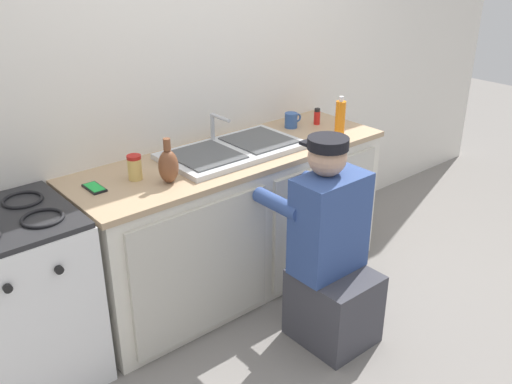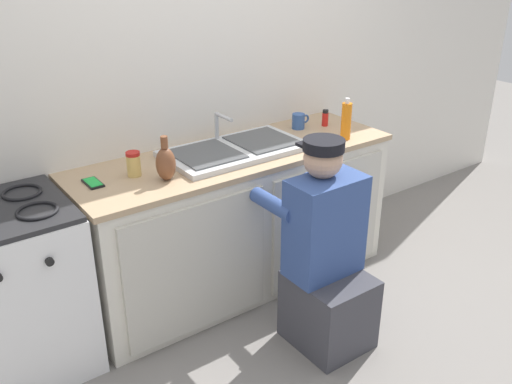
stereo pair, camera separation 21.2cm
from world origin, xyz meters
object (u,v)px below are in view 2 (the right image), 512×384
sink_double_basin (235,149)px  vase_decorative (166,163)px  condiment_jar (134,164)px  coffee_mug (299,121)px  soap_bottle_orange (346,121)px  cell_phone (93,183)px  plumber_person (326,263)px  spice_bottle_red (325,118)px  stove_range (16,291)px

sink_double_basin → vase_decorative: size_ratio=3.48×
vase_decorative → condiment_jar: vase_decorative is taller
coffee_mug → condiment_jar: (-1.17, -0.10, 0.02)m
sink_double_basin → soap_bottle_orange: 0.70m
cell_phone → condiment_jar: size_ratio=1.09×
plumber_person → sink_double_basin: bearing=95.4°
soap_bottle_orange → condiment_jar: size_ratio=1.95×
plumber_person → coffee_mug: bearing=59.2°
spice_bottle_red → vase_decorative: 1.24m
coffee_mug → soap_bottle_orange: (0.10, -0.32, 0.07)m
spice_bottle_red → soap_bottle_orange: 0.28m
sink_double_basin → condiment_jar: (-0.60, 0.02, 0.05)m
vase_decorative → plumber_person: bearing=-46.6°
spice_bottle_red → condiment_jar: condiment_jar is taller
cell_phone → sink_double_basin: bearing=-3.3°
spice_bottle_red → vase_decorative: vase_decorative is taller
sink_double_basin → stove_range: 1.34m
plumber_person → soap_bottle_orange: size_ratio=4.42×
stove_range → vase_decorative: vase_decorative is taller
cell_phone → soap_bottle_orange: 1.50m
plumber_person → vase_decorative: 0.95m
stove_range → plumber_person: size_ratio=0.79×
stove_range → condiment_jar: condiment_jar is taller
stove_range → condiment_jar: (0.67, 0.03, 0.48)m
stove_range → cell_phone: bearing=6.1°
coffee_mug → vase_decorative: 1.09m
spice_bottle_red → soap_bottle_orange: size_ratio=0.42×
cell_phone → condiment_jar: condiment_jar is taller
coffee_mug → soap_bottle_orange: size_ratio=0.50×
spice_bottle_red → vase_decorative: (-1.23, -0.18, 0.04)m
vase_decorative → condiment_jar: size_ratio=1.80×
stove_range → coffee_mug: coffee_mug is taller
sink_double_basin → cell_phone: sink_double_basin is taller
coffee_mug → stove_range: bearing=-176.2°
stove_range → vase_decorative: (0.77, -0.12, 0.51)m
sink_double_basin → condiment_jar: sink_double_basin is taller
sink_double_basin → stove_range: bearing=-179.9°
sink_double_basin → cell_phone: bearing=176.7°
plumber_person → vase_decorative: (-0.56, 0.59, 0.48)m
cell_phone → soap_bottle_orange: soap_bottle_orange is taller
sink_double_basin → plumber_person: bearing=-84.6°
plumber_person → coffee_mug: (0.50, 0.83, 0.44)m
cell_phone → coffee_mug: (1.38, 0.07, 0.04)m
cell_phone → condiment_jar: (0.21, -0.02, 0.06)m
plumber_person → spice_bottle_red: 1.11m
coffee_mug → condiment_jar: size_ratio=0.98×
soap_bottle_orange → condiment_jar: soap_bottle_orange is taller
soap_bottle_orange → spice_bottle_red: bearing=74.5°
stove_range → soap_bottle_orange: bearing=-5.8°
sink_double_basin → soap_bottle_orange: soap_bottle_orange is taller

